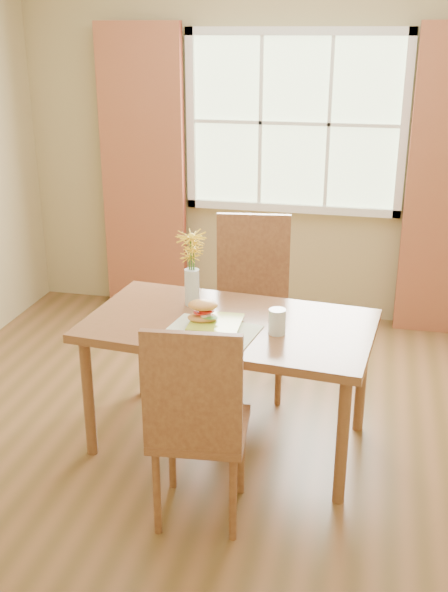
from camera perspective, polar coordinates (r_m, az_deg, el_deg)
name	(u,v)px	position (r m, az deg, el deg)	size (l,w,h in m)	color
room	(246,202)	(3.43, 1.81, 7.77)	(4.24, 3.84, 2.74)	brown
window	(295,123)	(5.23, 5.85, 13.97)	(1.62, 0.06, 1.32)	beige
curtain_left	(143,173)	(5.46, -6.67, 9.99)	(0.65, 0.08, 2.20)	maroon
dining_table	(229,335)	(3.63, 0.43, -3.20)	(1.55, 0.97, 0.72)	brown
chair_near	(197,419)	(3.06, -2.27, -10.10)	(0.46, 0.46, 1.01)	brown
chair_far	(252,295)	(4.30, 2.30, 0.06)	(0.50, 0.50, 1.09)	brown
placemat	(211,332)	(3.47, -1.06, -2.97)	(0.45, 0.33, 0.01)	beige
plate	(216,324)	(3.54, -0.69, -2.34)	(0.26, 0.26, 0.01)	#A4B42D
croissant_sandwich	(203,311)	(3.53, -1.76, -1.25)	(0.17, 0.13, 0.12)	#EFAB51
water_glass	(277,322)	(3.45, 4.40, -2.17)	(0.09, 0.09, 0.13)	silver
flower_vase	(192,259)	(3.74, -2.67, 3.04)	(0.17, 0.17, 0.42)	silver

